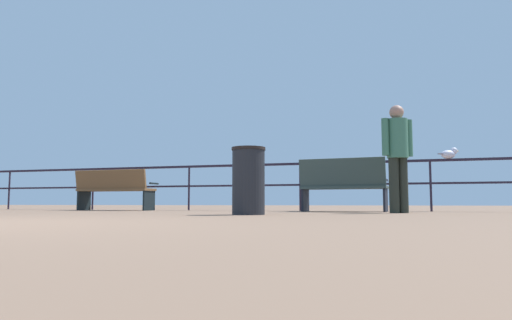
# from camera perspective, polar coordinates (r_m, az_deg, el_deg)

# --- Properties ---
(pier_railing) EXTENTS (23.21, 0.05, 1.01)m
(pier_railing) POSITION_cam_1_polar(r_m,az_deg,el_deg) (10.34, -1.64, -1.90)
(pier_railing) COLOR #241C2B
(pier_railing) RESTS_ON ground_plane
(bench_near_left) EXTENTS (1.79, 0.68, 0.88)m
(bench_near_left) POSITION_cam_1_polar(r_m,az_deg,el_deg) (10.91, -16.80, -3.20)
(bench_near_left) COLOR brown
(bench_near_left) RESTS_ON ground_plane
(bench_near_right) EXTENTS (1.64, 0.75, 1.00)m
(bench_near_right) POSITION_cam_1_polar(r_m,az_deg,el_deg) (9.04, 10.43, -2.74)
(bench_near_right) COLOR #344542
(bench_near_right) RESTS_ON ground_plane
(person_by_bench) EXTENTS (0.48, 0.38, 1.76)m
(person_by_bench) POSITION_cam_1_polar(r_m,az_deg,el_deg) (8.03, 16.71, 1.08)
(person_by_bench) COLOR #232820
(person_by_bench) RESTS_ON ground_plane
(seagull_on_rail) EXTENTS (0.42, 0.32, 0.22)m
(seagull_on_rail) POSITION_cam_1_polar(r_m,az_deg,el_deg) (9.82, 22.27, 0.72)
(seagull_on_rail) COLOR silver
(seagull_on_rail) RESTS_ON pier_railing
(trash_bin) EXTENTS (0.48, 0.48, 0.94)m
(trash_bin) POSITION_cam_1_polar(r_m,az_deg,el_deg) (6.59, -0.91, -2.52)
(trash_bin) COLOR black
(trash_bin) RESTS_ON ground_plane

